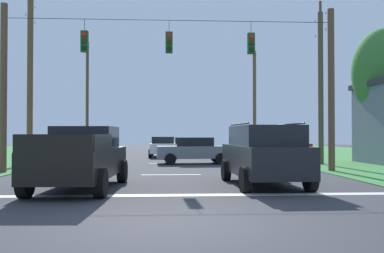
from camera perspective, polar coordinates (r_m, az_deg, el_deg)
ground_plane at (r=8.34m, az=-2.43°, el=-12.79°), size 120.00×120.00×0.00m
stop_bar_stripe at (r=11.96m, az=-2.66°, el=-9.20°), size 12.88×0.45×0.01m
lane_dash_0 at (r=17.92m, az=-2.83°, el=-6.48°), size 2.50×0.15×0.01m
lane_dash_1 at (r=24.80m, az=-2.92°, el=-4.98°), size 2.50×0.15×0.01m
lane_dash_2 at (r=32.33m, az=-2.98°, el=-4.06°), size 2.50×0.15×0.01m
lane_dash_3 at (r=35.94m, az=-3.00°, el=-3.76°), size 2.50×0.15×0.01m
lane_dash_4 at (r=44.97m, az=-3.03°, el=-3.22°), size 2.50×0.15×0.01m
overhead_signal_span at (r=19.27m, az=-2.90°, el=6.04°), size 15.08×0.31×7.50m
pickup_truck at (r=13.66m, az=-14.65°, el=-4.09°), size 2.49×5.49×1.95m
suv_black at (r=14.24m, az=9.63°, el=-3.61°), size 2.36×4.87×2.05m
distant_car_crossing_white at (r=31.97m, az=-3.90°, el=-2.69°), size 2.05×4.32×1.52m
distant_car_oncoming at (r=24.63m, az=0.29°, el=-3.17°), size 4.38×2.18×1.52m
distant_car_far_parked at (r=33.37m, az=13.24°, el=-2.59°), size 2.02×4.30×1.52m
utility_pole_mid_right at (r=25.08m, az=16.90°, el=5.58°), size 0.29×1.73×9.24m
utility_pole_far_right at (r=42.07m, az=8.40°, el=3.65°), size 0.33×1.73×10.48m
utility_pole_mid_left at (r=26.22m, az=-20.93°, el=6.20°), size 0.33×1.69×10.11m
utility_pole_far_left at (r=41.06m, az=-13.89°, el=4.29°), size 0.27×1.69×10.98m
tree_roadside_right at (r=27.71m, az=24.32°, el=6.67°), size 3.63×3.63×7.98m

